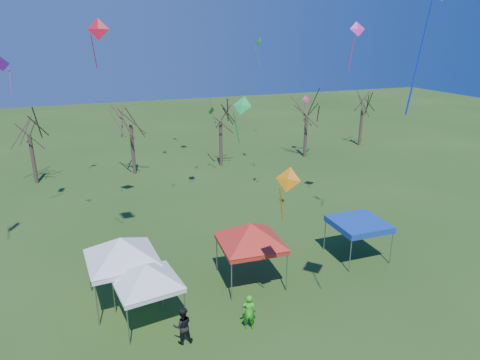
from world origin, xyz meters
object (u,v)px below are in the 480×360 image
object	(u,v)px
tree_2	(129,106)
tent_white_mid	(146,268)
person_green	(249,312)
person_dark	(183,326)
tent_blue	(359,224)
tent_red	(251,227)
tree_4	(307,99)
tree_5	(364,96)
tree_3	(220,104)
tree_1	(26,117)
tent_white_west	(120,242)

from	to	relation	value
tree_2	tent_white_mid	distance (m)	22.63
tent_white_mid	person_green	bearing A→B (deg)	-27.68
person_dark	tent_blue	bearing A→B (deg)	-157.79
tent_red	person_dark	distance (m)	6.06
tree_2	tree_4	bearing A→B (deg)	-1.22
tree_5	person_dark	distance (m)	37.88
tent_blue	person_dark	size ratio (longest dim) A/B	1.75
tent_white_mid	person_dark	world-z (taller)	tent_white_mid
tent_white_mid	person_dark	size ratio (longest dim) A/B	2.26
tree_3	tree_1	bearing A→B (deg)	177.94
tree_1	tree_4	bearing A→B (deg)	-1.42
tent_red	tent_blue	world-z (taller)	tent_red
tree_2	tree_4	size ratio (longest dim) A/B	1.04
tree_3	tent_white_west	size ratio (longest dim) A/B	1.79
tree_3	tree_5	size ratio (longest dim) A/B	1.06
tent_white_west	person_green	distance (m)	6.77
tree_3	tent_blue	distance (m)	20.69
tree_2	tent_white_mid	bearing A→B (deg)	-95.59
tent_white_mid	tent_blue	world-z (taller)	tent_white_mid
tent_white_west	person_dark	world-z (taller)	tent_white_west
tree_3	tree_4	distance (m)	9.32
tree_2	tree_4	distance (m)	17.73
person_green	tent_red	bearing A→B (deg)	-91.82
tent_white_west	person_dark	xyz separation A→B (m)	(1.94, -3.97, -2.33)
tree_4	person_dark	bearing A→B (deg)	-128.23
tree_1	tent_red	bearing A→B (deg)	-60.86
tent_white_west	tent_blue	size ratio (longest dim) A/B	1.52
tent_blue	person_green	world-z (taller)	tent_blue
tent_blue	person_dark	xyz separation A→B (m)	(-11.20, -3.68, -1.25)
tree_1	tent_red	xyz separation A→B (m)	(11.75, -21.07, -2.68)
tree_2	tree_3	bearing A→B (deg)	-2.27
tree_4	tent_white_west	size ratio (longest dim) A/B	1.78
tree_2	tree_5	world-z (taller)	tree_2
tree_2	tree_3	distance (m)	8.41
tree_1	tent_red	world-z (taller)	tree_1
tree_3	tent_white_mid	size ratio (longest dim) A/B	2.10
tent_white_mid	person_dark	bearing A→B (deg)	-61.56
tent_blue	person_dark	bearing A→B (deg)	-161.79
tree_2	tent_blue	distance (m)	23.30
tree_5	tent_white_mid	xyz separation A→B (m)	(-28.26, -23.92, -3.02)
tree_1	person_green	xyz separation A→B (m)	(10.26, -24.62, -4.95)
tree_4	tree_5	world-z (taller)	tree_4
tree_2	person_dark	xyz separation A→B (m)	(-1.09, -24.25, -5.46)
tree_5	tent_white_west	world-z (taller)	tree_5
tree_1	person_dark	xyz separation A→B (m)	(7.31, -24.52, -4.96)
tree_2	tent_white_mid	world-z (taller)	tree_2
tree_3	tree_5	xyz separation A→B (m)	(17.69, 2.02, -0.35)
tree_5	tent_red	bearing A→B (deg)	-135.32
tree_3	tent_red	xyz separation A→B (m)	(-5.05, -20.47, -2.97)
person_green	tent_blue	bearing A→B (deg)	-134.40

